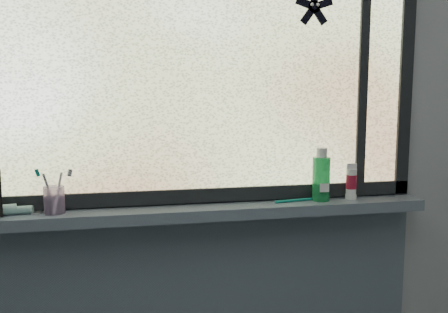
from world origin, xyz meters
TOP-DOWN VIEW (x-y plane):
  - wall_back at (0.00, 1.30)m, footprint 3.00×0.01m
  - windowsill at (0.00, 1.23)m, footprint 1.62×0.14m
  - window_pane at (0.00, 1.28)m, footprint 1.50×0.01m
  - frame_bottom at (0.00, 1.28)m, footprint 1.60×0.03m
  - frame_right at (0.78, 1.28)m, footprint 0.05×0.03m
  - frame_mullion at (0.60, 1.28)m, footprint 0.03×0.03m
  - starfish_sticker at (0.40, 1.27)m, footprint 0.15×0.02m
  - toothpaste_tube at (-0.64, 1.24)m, footprint 0.20×0.06m
  - toothbrush_cup at (-0.51, 1.23)m, footprint 0.08×0.08m
  - toothbrush_lying at (0.34, 1.24)m, footprint 0.23×0.06m
  - mouthwash_bottle at (0.43, 1.23)m, footprint 0.08×0.08m
  - cream_tube at (0.55, 1.24)m, footprint 0.04×0.04m

SIDE VIEW (x-z plane):
  - windowsill at x=0.00m, z-range 0.98..1.02m
  - toothbrush_lying at x=0.34m, z-range 1.02..1.04m
  - toothpaste_tube at x=-0.64m, z-range 1.02..1.06m
  - frame_bottom at x=0.00m, z-range 1.02..1.07m
  - toothbrush_cup at x=-0.51m, z-range 1.02..1.11m
  - cream_tube at x=0.55m, z-range 1.04..1.14m
  - mouthwash_bottle at x=0.43m, z-range 1.04..1.20m
  - wall_back at x=0.00m, z-range 0.00..2.50m
  - frame_right at x=0.78m, z-range 0.98..2.08m
  - window_pane at x=0.00m, z-range 1.03..2.03m
  - frame_mullion at x=0.60m, z-range 1.03..2.03m
  - starfish_sticker at x=0.40m, z-range 1.65..1.79m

